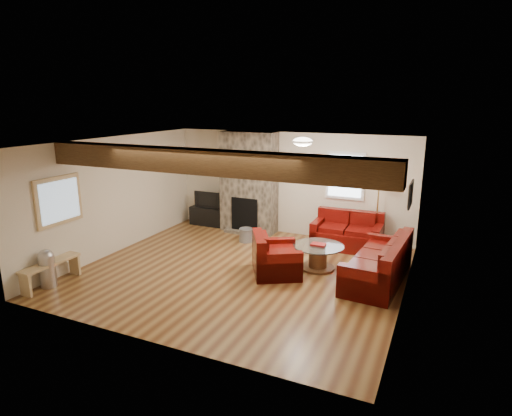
{
  "coord_description": "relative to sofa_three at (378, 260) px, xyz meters",
  "views": [
    {
      "loc": [
        3.48,
        -6.95,
        3.24
      ],
      "look_at": [
        0.15,
        0.4,
        1.2
      ],
      "focal_mm": 30.0,
      "sensor_mm": 36.0,
      "label": 1
    }
  ],
  "objects": [
    {
      "name": "tv_cabinet",
      "position": [
        -4.68,
        1.88,
        -0.16
      ],
      "size": [
        0.98,
        0.39,
        0.49
      ],
      "primitive_type": "cube",
      "color": "black",
      "rests_on": "floor"
    },
    {
      "name": "coal_bucket",
      "position": [
        -3.18,
        1.05,
        -0.24
      ],
      "size": [
        0.34,
        0.34,
        0.32
      ],
      "primitive_type": null,
      "color": "gray",
      "rests_on": "floor"
    },
    {
      "name": "floor_lamp",
      "position": [
        -0.34,
        1.9,
        1.05
      ],
      "size": [
        0.44,
        0.44,
        1.7
      ],
      "color": "tan",
      "rests_on": "floor"
    },
    {
      "name": "artwork_back",
      "position": [
        -2.33,
        2.06,
        1.3
      ],
      "size": [
        0.42,
        0.06,
        0.52
      ],
      "primitive_type": null,
      "color": "black",
      "rests_on": "room"
    },
    {
      "name": "pine_bench",
      "position": [
        -5.31,
        -2.6,
        -0.19
      ],
      "size": [
        0.27,
        1.15,
        0.43
      ],
      "primitive_type": null,
      "color": "tan",
      "rests_on": "floor"
    },
    {
      "name": "ceiling_dome",
      "position": [
        -1.58,
        0.25,
        2.04
      ],
      "size": [
        0.4,
        0.4,
        0.18
      ],
      "primitive_type": null,
      "color": "white",
      "rests_on": "room"
    },
    {
      "name": "loveseat",
      "position": [
        -0.92,
        1.58,
        -0.0
      ],
      "size": [
        1.52,
        0.89,
        0.8
      ],
      "primitive_type": null,
      "rotation": [
        0.0,
        0.0,
        0.01
      ],
      "color": "#420406",
      "rests_on": "floor"
    },
    {
      "name": "armchair_red",
      "position": [
        -1.81,
        -0.45,
        -0.01
      ],
      "size": [
        1.22,
        1.26,
        0.79
      ],
      "primitive_type": null,
      "rotation": [
        0.0,
        0.0,
        2.09
      ],
      "color": "#420406",
      "rests_on": "floor"
    },
    {
      "name": "television",
      "position": [
        -4.68,
        1.88,
        0.3
      ],
      "size": [
        0.74,
        0.1,
        0.43
      ],
      "primitive_type": "imported",
      "color": "black",
      "rests_on": "tv_cabinet"
    },
    {
      "name": "sofa_three",
      "position": [
        0.0,
        0.0,
        0.0
      ],
      "size": [
        1.03,
        2.15,
        0.81
      ],
      "primitive_type": null,
      "rotation": [
        0.0,
        0.0,
        -1.65
      ],
      "color": "#420406",
      "rests_on": "floor"
    },
    {
      "name": "hatch_window",
      "position": [
        -5.44,
        -2.15,
        1.05
      ],
      "size": [
        0.08,
        1.0,
        0.9
      ],
      "primitive_type": null,
      "color": "tan",
      "rests_on": "room"
    },
    {
      "name": "room",
      "position": [
        -2.48,
        -0.65,
        0.85
      ],
      "size": [
        8.0,
        8.0,
        8.0
      ],
      "color": "brown",
      "rests_on": "ground"
    },
    {
      "name": "artwork_right",
      "position": [
        0.48,
        -0.35,
        1.35
      ],
      "size": [
        0.06,
        0.55,
        0.42
      ],
      "primitive_type": null,
      "color": "black",
      "rests_on": "room"
    },
    {
      "name": "back_window",
      "position": [
        -1.13,
        2.06,
        1.15
      ],
      "size": [
        0.9,
        0.08,
        1.1
      ],
      "primitive_type": null,
      "color": "white",
      "rests_on": "room"
    },
    {
      "name": "oak_beam",
      "position": [
        -2.48,
        -1.9,
        1.91
      ],
      "size": [
        6.0,
        0.36,
        0.38
      ],
      "primitive_type": "cube",
      "color": "#311E0E",
      "rests_on": "room"
    },
    {
      "name": "coffee_table",
      "position": [
        -1.16,
        0.11,
        -0.16
      ],
      "size": [
        1.0,
        1.0,
        0.52
      ],
      "color": "#452916",
      "rests_on": "floor"
    },
    {
      "name": "pedal_bin",
      "position": [
        -5.3,
        -2.68,
        -0.06
      ],
      "size": [
        0.29,
        0.29,
        0.7
      ],
      "primitive_type": null,
      "rotation": [
        0.0,
        0.0,
        -0.05
      ],
      "color": "#B3B3B8",
      "rests_on": "floor"
    },
    {
      "name": "chimney_breast",
      "position": [
        -3.48,
        1.85,
        0.82
      ],
      "size": [
        1.4,
        0.67,
        2.5
      ],
      "color": "#36312A",
      "rests_on": "floor"
    }
  ]
}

